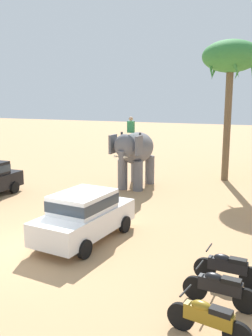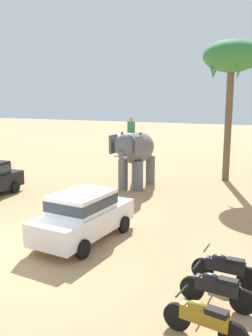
{
  "view_description": "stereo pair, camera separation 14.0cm",
  "coord_description": "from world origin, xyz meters",
  "px_view_note": "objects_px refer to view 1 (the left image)",
  "views": [
    {
      "loc": [
        6.88,
        -9.13,
        4.83
      ],
      "look_at": [
        0.09,
        6.19,
        1.6
      ],
      "focal_mm": 38.94,
      "sensor_mm": 36.0,
      "label": 1
    },
    {
      "loc": [
        7.01,
        -9.07,
        4.83
      ],
      "look_at": [
        0.09,
        6.19,
        1.6
      ],
      "focal_mm": 38.94,
      "sensor_mm": 36.0,
      "label": 2
    }
  ],
  "objects_px": {
    "motorcycle_nearest_camera": "(208,319)",
    "motorcycle_mid_row": "(227,267)",
    "car_sedan_foreground": "(85,214)",
    "elephant_with_mahout": "(135,151)",
    "motorcycle_second_in_row": "(220,288)",
    "palm_tree_near_hut": "(231,60)"
  },
  "relations": [
    {
      "from": "motorcycle_nearest_camera",
      "to": "motorcycle_mid_row",
      "type": "bearing_deg",
      "value": 89.87
    },
    {
      "from": "car_sedan_foreground",
      "to": "motorcycle_mid_row",
      "type": "bearing_deg",
      "value": -12.79
    },
    {
      "from": "car_sedan_foreground",
      "to": "elephant_with_mahout",
      "type": "height_order",
      "value": "elephant_with_mahout"
    },
    {
      "from": "car_sedan_foreground",
      "to": "motorcycle_second_in_row",
      "type": "bearing_deg",
      "value": -24.59
    },
    {
      "from": "elephant_with_mahout",
      "to": "palm_tree_near_hut",
      "type": "height_order",
      "value": "palm_tree_near_hut"
    },
    {
      "from": "elephant_with_mahout",
      "to": "motorcycle_nearest_camera",
      "type": "xyz_separation_m",
      "value": [
        6.29,
        -11.31,
        -1.53
      ]
    },
    {
      "from": "elephant_with_mahout",
      "to": "motorcycle_second_in_row",
      "type": "distance_m",
      "value": 11.91
    },
    {
      "from": "car_sedan_foreground",
      "to": "palm_tree_near_hut",
      "type": "relative_size",
      "value": 0.53
    },
    {
      "from": "motorcycle_nearest_camera",
      "to": "motorcycle_mid_row",
      "type": "relative_size",
      "value": 0.99
    },
    {
      "from": "elephant_with_mahout",
      "to": "motorcycle_second_in_row",
      "type": "relative_size",
      "value": 2.15
    },
    {
      "from": "motorcycle_nearest_camera",
      "to": "motorcycle_second_in_row",
      "type": "bearing_deg",
      "value": 89.82
    },
    {
      "from": "palm_tree_near_hut",
      "to": "car_sedan_foreground",
      "type": "bearing_deg",
      "value": -104.16
    },
    {
      "from": "motorcycle_second_in_row",
      "to": "elephant_with_mahout",
      "type": "bearing_deg",
      "value": 122.22
    },
    {
      "from": "motorcycle_nearest_camera",
      "to": "motorcycle_second_in_row",
      "type": "relative_size",
      "value": 1.0
    },
    {
      "from": "motorcycle_second_in_row",
      "to": "palm_tree_near_hut",
      "type": "xyz_separation_m",
      "value": [
        -2.06,
        13.77,
        6.45
      ]
    },
    {
      "from": "motorcycle_second_in_row",
      "to": "motorcycle_mid_row",
      "type": "xyz_separation_m",
      "value": [
        0.0,
        1.14,
        0.0
      ]
    },
    {
      "from": "elephant_with_mahout",
      "to": "palm_tree_near_hut",
      "type": "relative_size",
      "value": 0.48
    },
    {
      "from": "car_sedan_foreground",
      "to": "elephant_with_mahout",
      "type": "distance_m",
      "value": 7.9
    },
    {
      "from": "car_sedan_foreground",
      "to": "motorcycle_mid_row",
      "type": "relative_size",
      "value": 2.34
    },
    {
      "from": "motorcycle_second_in_row",
      "to": "palm_tree_near_hut",
      "type": "bearing_deg",
      "value": 98.52
    },
    {
      "from": "motorcycle_nearest_camera",
      "to": "palm_tree_near_hut",
      "type": "relative_size",
      "value": 0.22
    },
    {
      "from": "motorcycle_nearest_camera",
      "to": "palm_tree_near_hut",
      "type": "height_order",
      "value": "palm_tree_near_hut"
    }
  ]
}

